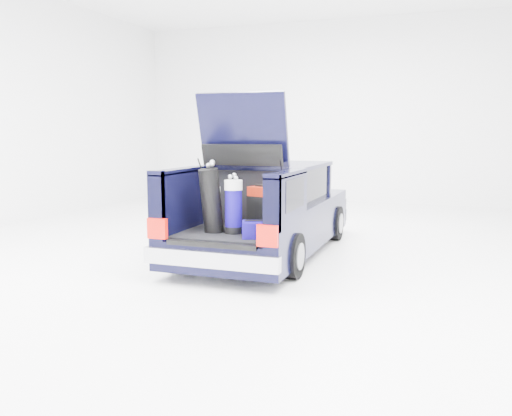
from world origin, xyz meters
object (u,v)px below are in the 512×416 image
at_px(car, 269,211).
at_px(red_suitcase, 263,208).
at_px(black_golf_bag, 211,200).
at_px(blue_duffel, 259,229).
at_px(blue_golf_bag, 234,206).

height_order(car, red_suitcase, car).
distance_m(red_suitcase, black_golf_bag, 0.76).
relative_size(car, blue_duffel, 9.22).
distance_m(blue_golf_bag, blue_duffel, 0.52).
distance_m(black_golf_bag, blue_duffel, 0.80).
xyz_separation_m(black_golf_bag, blue_duffel, (0.72, -0.12, -0.33)).
height_order(black_golf_bag, blue_golf_bag, black_golf_bag).
height_order(red_suitcase, blue_golf_bag, blue_golf_bag).
distance_m(red_suitcase, blue_golf_bag, 0.52).
bearing_deg(black_golf_bag, car, 105.81).
bearing_deg(car, black_golf_bag, -98.26).
bearing_deg(car, red_suitcase, -75.46).
xyz_separation_m(red_suitcase, blue_duffel, (0.17, -0.62, -0.19)).
distance_m(black_golf_bag, blue_golf_bag, 0.31).
relative_size(blue_golf_bag, blue_duffel, 1.59).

